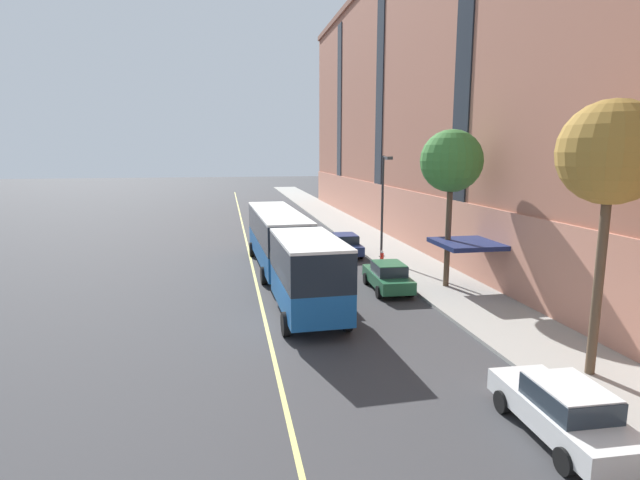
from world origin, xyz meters
TOP-DOWN VIEW (x-y plane):
  - ground_plane at (0.00, 0.00)m, footprint 260.00×260.00m
  - sidewalk at (9.14, 3.00)m, footprint 4.44×160.00m
  - city_bus at (0.52, 7.16)m, footprint 3.45×19.43m
  - parked_car_green_0 at (5.71, 4.51)m, footprint 2.05×4.56m
  - parked_car_white_1 at (5.74, -9.82)m, footprint 2.05×4.61m
  - parked_car_navy_2 at (5.61, 14.07)m, footprint 1.97×4.77m
  - street_tree_mid_block at (8.98, -6.80)m, footprint 3.24×3.24m
  - street_tree_far_uptown at (8.98, 4.34)m, footprint 3.28×3.28m
  - street_lamp at (7.53, 11.19)m, footprint 0.36×1.48m
  - fire_hydrant at (7.43, 10.96)m, footprint 0.42×0.24m
  - lane_centerline at (-1.18, 3.00)m, footprint 0.16×140.00m

SIDE VIEW (x-z plane):
  - ground_plane at x=0.00m, z-range 0.00..0.00m
  - lane_centerline at x=-1.18m, z-range 0.00..0.01m
  - sidewalk at x=9.14m, z-range 0.00..0.15m
  - fire_hydrant at x=7.43m, z-range 0.13..0.85m
  - parked_car_green_0 at x=5.71m, z-range 0.00..1.56m
  - parked_car_white_1 at x=5.74m, z-range 0.00..1.56m
  - parked_car_navy_2 at x=5.61m, z-range 0.00..1.56m
  - city_bus at x=0.52m, z-range 0.29..4.00m
  - street_lamp at x=7.53m, z-range 0.93..7.91m
  - street_tree_far_uptown at x=8.98m, z-range 2.65..11.05m
  - street_tree_mid_block at x=8.98m, z-range 2.88..11.72m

